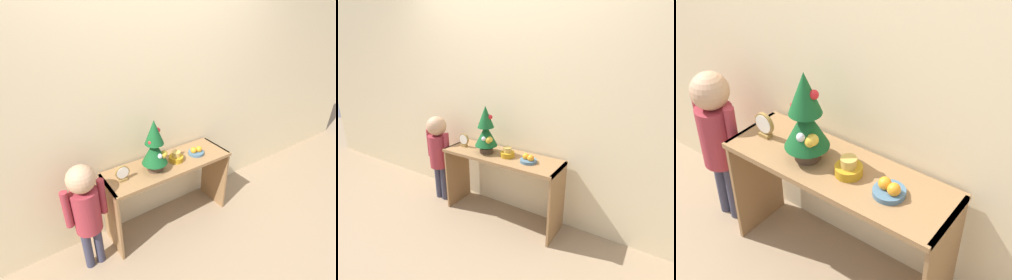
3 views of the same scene
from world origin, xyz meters
TOP-DOWN VIEW (x-y plane):
  - ground_plane at (0.00, 0.00)m, footprint 12.00×12.00m
  - back_wall at (0.00, 0.44)m, footprint 7.00×0.05m
  - console_table at (0.00, 0.20)m, footprint 1.21×0.40m
  - mini_tree at (-0.16, 0.17)m, footprint 0.22×0.22m
  - fruit_bowl at (0.31, 0.18)m, footprint 0.15×0.15m
  - singing_bowl at (0.07, 0.19)m, footprint 0.14×0.14m
  - desk_clock at (-0.47, 0.18)m, footprint 0.12×0.04m
  - child_figure at (-0.81, 0.13)m, footprint 0.33×0.21m

SIDE VIEW (x-z plane):
  - ground_plane at x=0.00m, z-range 0.00..0.00m
  - console_table at x=0.00m, z-range 0.20..0.90m
  - child_figure at x=-0.81m, z-range 0.14..1.13m
  - fruit_bowl at x=0.31m, z-range 0.69..0.77m
  - singing_bowl at x=0.07m, z-range 0.69..0.79m
  - desk_clock at x=-0.47m, z-range 0.70..0.84m
  - mini_tree at x=-0.16m, z-range 0.70..1.17m
  - back_wall at x=0.00m, z-range 0.00..2.50m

